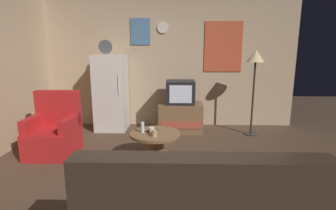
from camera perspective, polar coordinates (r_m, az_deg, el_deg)
name	(u,v)px	position (r m, az deg, el deg)	size (l,w,h in m)	color
ground_plane	(163,177)	(3.44, -1.04, -15.50)	(12.00, 12.00, 0.00)	#4C3828
wall_with_art	(169,59)	(5.51, 0.18, 9.96)	(5.20, 0.12, 2.78)	tan
fridge	(111,92)	(5.34, -12.29, 2.71)	(0.60, 0.62, 1.77)	silver
tv_stand	(180,117)	(5.15, 2.73, -2.70)	(0.84, 0.53, 0.57)	brown
crt_tv	(180,92)	(5.05, 2.71, 2.84)	(0.54, 0.51, 0.44)	black
standing_lamp	(255,63)	(5.05, 18.52, 8.75)	(0.32, 0.32, 1.59)	#332D28
coffee_table	(155,147)	(3.81, -2.76, -9.15)	(0.72, 0.72, 0.44)	brown
wine_glass	(142,127)	(3.73, -5.59, -4.87)	(0.05, 0.05, 0.15)	silver
mug_ceramic_white	(152,131)	(3.68, -3.58, -5.58)	(0.08, 0.08, 0.09)	silver
mug_ceramic_tan	(154,133)	(3.55, -3.00, -6.20)	(0.08, 0.08, 0.09)	tan
remote_control	(152,130)	(3.79, -3.41, -5.57)	(0.15, 0.04, 0.02)	black
armchair	(54,132)	(4.42, -23.53, -5.50)	(0.68, 0.68, 0.96)	red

